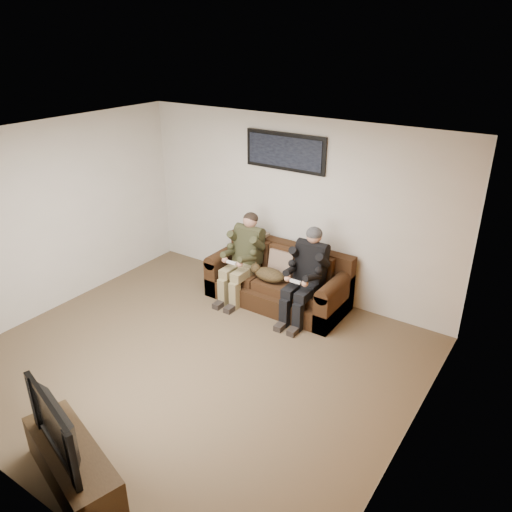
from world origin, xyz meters
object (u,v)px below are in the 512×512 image
Objects in this scene: tv_stand at (73,465)px; television at (64,423)px; cat at (269,274)px; framed_poster at (285,152)px; person_right at (307,270)px; person_left at (244,253)px; sofa at (280,281)px.

television is at bearing 16.33° from tv_stand.
tv_stand is at bearing -85.75° from cat.
tv_stand is 1.29× the size of television.
framed_poster is 0.99× the size of tv_stand.
person_right is 1.00× the size of tv_stand.
person_left is 3.71m from tv_stand.
sofa is at bearing 17.96° from person_left.
cat is 0.52× the size of tv_stand.
person_left is at bearing -162.04° from sofa.
cat is 3.56m from television.
person_left is 1.03m from person_right.
framed_poster is (-0.72, 0.56, 1.40)m from person_right.
framed_poster is 4.60m from tv_stand.
person_left is 3.68m from television.
television is at bearing -78.65° from person_left.
tv_stand is at bearing -86.85° from sofa.
framed_poster reaches higher than person_right.
person_left is at bearing -179.98° from person_right.
tv_stand is 0.48m from television.
cat is (-0.06, -0.22, 0.19)m from sofa.
person_right is at bearing 0.02° from person_left.
person_left is 1.01× the size of framed_poster.
cat is 1.72m from framed_poster.
framed_poster is at bearing 141.91° from person_right.
person_left is at bearing -119.36° from framed_poster.
sofa reaches higher than tv_stand.
person_left is (-0.52, -0.17, 0.39)m from sofa.
sofa is at bearing 75.89° from cat.
person_right reaches higher than person_left.
cat is at bearing -104.11° from sofa.
sofa is 3.80m from television.
person_left is 1.54m from framed_poster.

